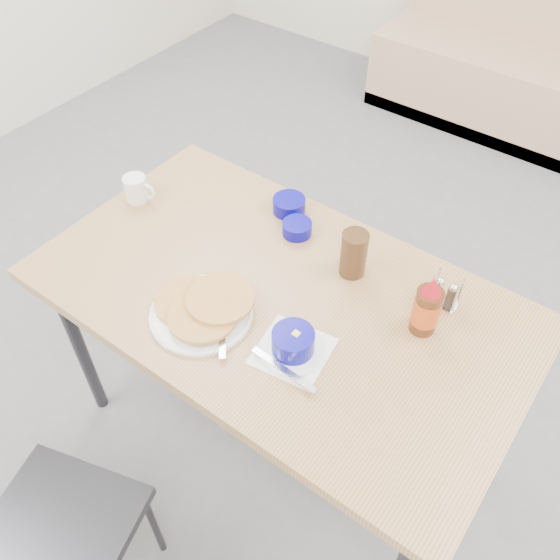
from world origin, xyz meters
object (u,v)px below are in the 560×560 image
Objects in this scene: booth_bench at (545,74)px; creamer_bowl at (297,228)px; amber_tumbler at (354,254)px; condiment_caddy at (444,294)px; butter_bowl at (289,205)px; syrup_bottle at (427,308)px; diner_chair at (31,548)px; pancake_plate at (203,309)px; coffee_mug at (137,189)px; grits_setting at (293,344)px; dining_table at (280,308)px.

booth_bench is 20.63× the size of creamer_bowl.
booth_bench is 13.15× the size of amber_tumbler.
booth_bench is 18.79× the size of condiment_caddy.
syrup_bottle reaches higher than butter_bowl.
booth_bench reaches higher than amber_tumbler.
diner_chair is at bearing -92.34° from booth_bench.
butter_bowl is 0.60m from syrup_bottle.
pancake_plate reaches higher than butter_bowl.
coffee_mug reaches higher than creamer_bowl.
amber_tumbler reaches higher than butter_bowl.
syrup_bottle is at bearing 31.94° from pancake_plate.
condiment_caddy is at bearing 58.44° from grits_setting.
creamer_bowl is 0.23m from amber_tumbler.
dining_table is at bearing 136.22° from grits_setting.
pancake_plate is (0.01, 0.66, 0.29)m from diner_chair.
coffee_mug is (-0.50, 0.25, 0.02)m from pancake_plate.
grits_setting is at bearing 8.92° from pancake_plate.
syrup_bottle is (0.52, 0.97, 0.35)m from diner_chair.
creamer_bowl is (-0.25, 0.38, -0.01)m from grits_setting.
booth_bench is at bearing 93.14° from grits_setting.
grits_setting is 1.56× the size of amber_tumbler.
grits_setting is at bearing -55.98° from creamer_bowl.
condiment_caddy is (0.27, 0.05, -0.04)m from amber_tumbler.
diner_chair is 3.76× the size of grits_setting.
booth_bench is at bearing 85.08° from butter_bowl.
amber_tumbler is (0.24, 0.38, 0.05)m from pancake_plate.
pancake_plate is 0.45m from amber_tumbler.
diner_chair and coffee_mug have the same top height.
amber_tumbler is 0.27m from syrup_bottle.
creamer_bowl is 0.49m from condiment_caddy.
grits_setting is at bearing -84.78° from amber_tumbler.
grits_setting is 2.14× the size of butter_bowl.
creamer_bowl is at bearing 169.91° from amber_tumbler.
diner_chair is at bearing -87.35° from butter_bowl.
diner_chair is 1.13m from amber_tumbler.
booth_bench reaches higher than dining_table.
amber_tumbler reaches higher than condiment_caddy.
pancake_plate is at bearing -92.23° from creamer_bowl.
dining_table is 6.22× the size of grits_setting.
amber_tumbler is at bearing 59.72° from diner_chair.
booth_bench reaches higher than pancake_plate.
condiment_caddy reaches higher than butter_bowl.
coffee_mug is (-0.49, 0.91, 0.31)m from diner_chair.
grits_setting reaches higher than pancake_plate.
dining_table is 13.31× the size of butter_bowl.
pancake_plate is 3.26× the size of creamer_bowl.
dining_table is at bearing -160.99° from syrup_bottle.
pancake_plate is at bearing -148.06° from syrup_bottle.
pancake_plate is at bearing -26.15° from coffee_mug.
pancake_plate is 0.56m from coffee_mug.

